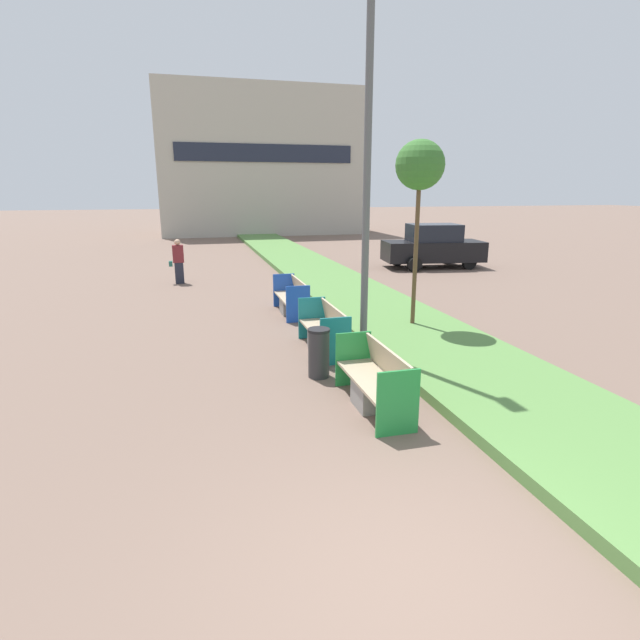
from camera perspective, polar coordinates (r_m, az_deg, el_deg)
The scene contains 11 objects.
ground_plane at distance 4.87m, azimuth 11.46°, elevation -27.91°, with size 180.00×180.00×0.00m, color brown.
planter_grass_strip at distance 16.26m, azimuth 3.04°, elevation 3.36°, with size 2.80×120.00×0.18m.
building_backdrop at distance 40.32m, azimuth -7.05°, elevation 17.33°, with size 14.71×7.43×10.44m.
bench_green_frame at distance 7.79m, azimuth 6.29°, elevation -7.37°, with size 0.65×1.94×0.94m.
bench_teal_frame at distance 10.43m, azimuth 0.50°, elevation -1.55°, with size 0.65×1.92×0.94m.
bench_blue_frame at distance 13.56m, azimuth -3.23°, elevation 2.25°, with size 0.65×1.94×0.94m.
litter_bin at distance 8.93m, azimuth -0.14°, elevation -3.77°, with size 0.40×0.40×0.90m.
street_lamp_post at distance 9.59m, azimuth 5.50°, elevation 20.23°, with size 0.24×0.44×7.66m.
sapling_tree_near at distance 11.77m, azimuth 11.35°, elevation 16.74°, with size 1.10×1.10×4.36m.
pedestrian_walking at distance 18.61m, azimuth -15.88°, elevation 6.46°, with size 0.53×0.24×1.58m.
parked_car_distant at distance 22.19m, azimuth 12.79°, elevation 8.20°, with size 4.40×2.33×1.86m.
Camera 1 is at (-1.73, -3.17, 3.27)m, focal length 28.00 mm.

